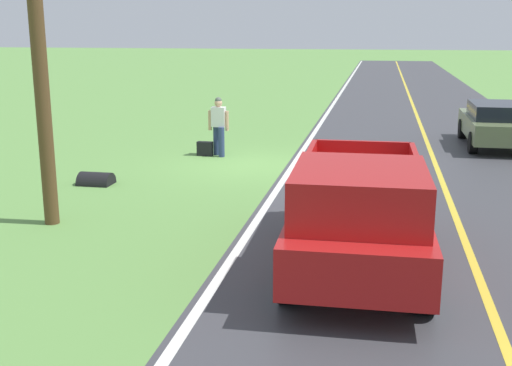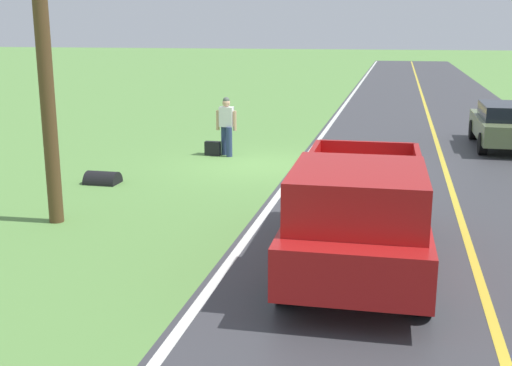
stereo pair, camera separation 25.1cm
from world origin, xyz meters
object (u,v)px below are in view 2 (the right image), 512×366
at_px(hitchhiker_walking, 227,123).
at_px(sedan_near_oncoming, 507,124).
at_px(suitcase_carried, 213,148).
at_px(pickup_truck_passing, 359,211).

height_order(hitchhiker_walking, sedan_near_oncoming, hitchhiker_walking).
relative_size(suitcase_carried, sedan_near_oncoming, 0.10).
distance_m(suitcase_carried, pickup_truck_passing, 9.74).
bearing_deg(sedan_near_oncoming, suitcase_carried, 20.31).
xyz_separation_m(hitchhiker_walking, pickup_truck_passing, (-4.41, 8.50, -0.01)).
bearing_deg(suitcase_carried, hitchhiker_walking, 100.86).
height_order(suitcase_carried, sedan_near_oncoming, sedan_near_oncoming).
height_order(pickup_truck_passing, sedan_near_oncoming, pickup_truck_passing).
height_order(hitchhiker_walking, pickup_truck_passing, pickup_truck_passing).
bearing_deg(hitchhiker_walking, pickup_truck_passing, 117.39).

